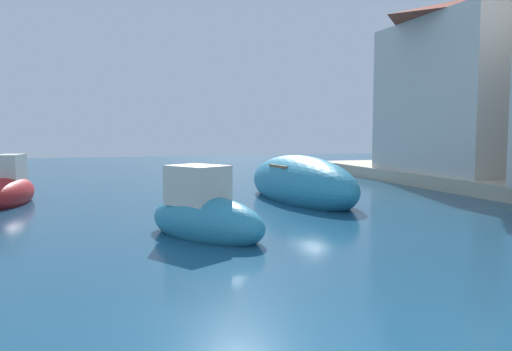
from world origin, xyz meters
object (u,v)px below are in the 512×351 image
moored_boat_0 (9,191)px  waterfront_building_annex (478,83)px  moored_boat_2 (204,216)px  moored_boat_5 (300,184)px

moored_boat_0 → waterfront_building_annex: (17.11, 0.65, 3.65)m
waterfront_building_annex → moored_boat_2: bearing=-150.9°
moored_boat_5 → waterfront_building_annex: waterfront_building_annex is taller
moored_boat_2 → waterfront_building_annex: 14.80m
moored_boat_0 → moored_boat_5: 8.71m
moored_boat_2 → moored_boat_5: bearing=107.7°
moored_boat_2 → moored_boat_5: size_ratio=0.52×
moored_boat_0 → moored_boat_2: size_ratio=1.06×
moored_boat_0 → moored_boat_2: moored_boat_0 is taller
moored_boat_0 → moored_boat_5: bearing=88.3°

